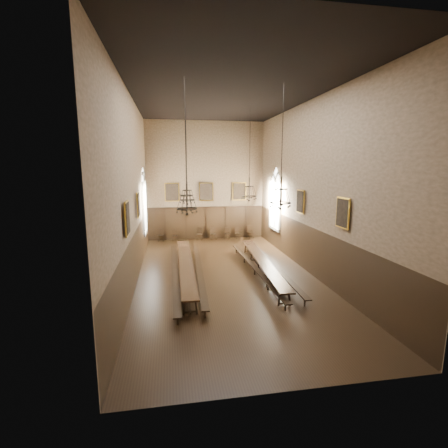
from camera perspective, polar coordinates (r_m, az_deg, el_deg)
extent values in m
cube|color=black|center=(17.16, 0.32, -9.07)|extent=(9.00, 18.00, 0.02)
cube|color=black|center=(16.56, 0.35, 21.90)|extent=(9.00, 18.00, 0.02)
cube|color=#917559|center=(25.16, -3.20, 7.52)|extent=(9.00, 0.02, 9.00)
cube|color=#917559|center=(7.57, 12.06, 1.35)|extent=(9.00, 0.02, 9.00)
cube|color=#917559|center=(16.10, -15.77, 5.72)|extent=(0.02, 18.00, 9.00)
cube|color=#917559|center=(17.58, 15.06, 6.09)|extent=(0.02, 18.00, 9.00)
cube|color=black|center=(16.91, -6.75, -6.78)|extent=(0.82, 9.89, 0.07)
cube|color=black|center=(17.46, 6.75, -6.39)|extent=(1.24, 9.29, 0.06)
cube|color=black|center=(16.62, -8.65, -8.16)|extent=(0.33, 10.52, 0.05)
cube|color=black|center=(16.95, -4.40, -7.76)|extent=(0.76, 10.24, 0.05)
cube|color=black|center=(17.23, 5.42, -7.58)|extent=(0.48, 9.57, 0.05)
cube|color=black|center=(17.87, 8.63, -6.96)|extent=(0.57, 9.83, 0.05)
cube|color=black|center=(25.07, -11.03, -2.01)|extent=(0.46, 0.46, 0.05)
cube|color=black|center=(25.19, -11.04, -1.37)|extent=(0.42, 0.09, 0.50)
cube|color=black|center=(24.98, -8.63, -2.06)|extent=(0.40, 0.40, 0.05)
cube|color=black|center=(25.09, -8.65, -1.46)|extent=(0.39, 0.05, 0.46)
cube|color=black|center=(25.15, -4.32, -1.80)|extent=(0.53, 0.53, 0.05)
cube|color=black|center=(25.28, -4.37, -1.16)|extent=(0.41, 0.17, 0.50)
cube|color=black|center=(25.19, -1.87, -1.80)|extent=(0.45, 0.45, 0.05)
cube|color=black|center=(25.31, -1.93, -1.18)|extent=(0.41, 0.09, 0.48)
cube|color=black|center=(25.38, 0.53, -1.73)|extent=(0.49, 0.49, 0.05)
cube|color=black|center=(25.50, 0.46, -1.14)|extent=(0.39, 0.16, 0.47)
cube|color=black|center=(25.59, 2.42, -1.65)|extent=(0.44, 0.44, 0.05)
cube|color=black|center=(25.71, 2.35, -1.07)|extent=(0.39, 0.09, 0.46)
cube|color=black|center=(25.71, 4.66, -1.47)|extent=(0.57, 0.57, 0.05)
cube|color=black|center=(25.84, 4.56, -0.81)|extent=(0.44, 0.18, 0.54)
cylinder|color=black|center=(18.09, -6.67, 14.10)|extent=(0.03, 0.03, 4.18)
torus|color=black|center=(18.13, -6.47, 4.21)|extent=(0.84, 0.84, 0.05)
torus|color=black|center=(18.09, -6.50, 5.91)|extent=(0.53, 0.53, 0.04)
cylinder|color=black|center=(18.09, -6.49, 5.60)|extent=(0.06, 0.06, 1.18)
cylinder|color=black|center=(19.54, 4.59, 14.09)|extent=(0.03, 0.03, 4.01)
torus|color=black|center=(19.57, 4.46, 4.89)|extent=(0.92, 0.92, 0.05)
torus|color=black|center=(19.52, 4.48, 6.62)|extent=(0.58, 0.58, 0.04)
cylinder|color=black|center=(19.53, 4.48, 6.30)|extent=(0.06, 0.06, 1.29)
cylinder|color=black|center=(13.27, -6.81, 15.87)|extent=(0.03, 0.03, 4.05)
torus|color=black|center=(13.31, -6.54, 2.69)|extent=(0.83, 0.83, 0.05)
torus|color=black|center=(13.25, -6.59, 4.99)|extent=(0.53, 0.53, 0.04)
cylinder|color=black|center=(13.26, -6.58, 4.57)|extent=(0.06, 0.06, 1.17)
cylinder|color=black|center=(14.34, 10.26, 15.85)|extent=(0.03, 0.03, 3.80)
torus|color=black|center=(14.35, 9.88, 3.68)|extent=(0.92, 0.92, 0.05)
torus|color=black|center=(14.29, 9.95, 6.06)|extent=(0.59, 0.59, 0.04)
cylinder|color=black|center=(14.30, 9.94, 5.63)|extent=(0.07, 0.07, 1.30)
cube|color=gold|center=(24.92, -9.13, 5.54)|extent=(1.10, 0.12, 1.40)
cube|color=black|center=(24.92, -9.13, 5.54)|extent=(0.98, 0.02, 1.28)
cube|color=gold|center=(25.08, -3.15, 5.68)|extent=(1.10, 0.12, 1.40)
cube|color=black|center=(25.08, -3.15, 5.68)|extent=(0.98, 0.02, 1.28)
cube|color=gold|center=(25.49, 2.69, 5.75)|extent=(1.10, 0.12, 1.40)
cube|color=black|center=(25.49, 2.69, 5.75)|extent=(0.98, 0.02, 1.28)
cube|color=gold|center=(17.15, -14.86, 3.32)|extent=(0.12, 1.00, 1.30)
cube|color=black|center=(17.15, -14.86, 3.32)|extent=(0.02, 0.88, 1.18)
cube|color=gold|center=(12.72, -16.67, 0.97)|extent=(0.12, 1.00, 1.30)
cube|color=black|center=(12.72, -16.67, 0.97)|extent=(0.02, 0.88, 1.18)
cube|color=gold|center=(18.51, 13.30, 3.86)|extent=(0.12, 1.00, 1.30)
cube|color=black|center=(18.51, 13.30, 3.86)|extent=(0.02, 0.88, 1.18)
cube|color=gold|center=(14.50, 20.15, 1.86)|extent=(0.12, 1.00, 1.30)
cube|color=black|center=(14.50, 20.15, 1.86)|extent=(0.02, 0.88, 1.18)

